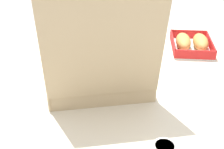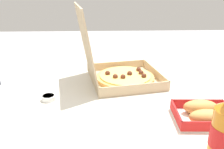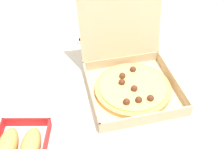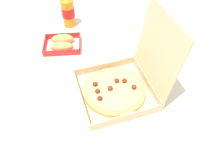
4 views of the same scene
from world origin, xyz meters
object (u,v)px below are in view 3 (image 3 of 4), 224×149
at_px(pizza_box_open, 131,76).
at_px(paper_menu, 203,37).
at_px(bread_side_box, 19,147).
at_px(chair, 118,33).
at_px(dipping_sauce_cup, 84,41).

distance_m(pizza_box_open, paper_menu, 0.49).
bearing_deg(bread_side_box, paper_menu, 38.99).
bearing_deg(bread_side_box, chair, 71.13).
bearing_deg(dipping_sauce_cup, chair, 68.76).
relative_size(pizza_box_open, paper_menu, 1.97).
height_order(chair, paper_menu, chair).
height_order(pizza_box_open, paper_menu, pizza_box_open).
xyz_separation_m(bread_side_box, dipping_sauce_cup, (0.17, 0.55, -0.01)).
bearing_deg(bread_side_box, pizza_box_open, 37.52).
distance_m(bread_side_box, paper_menu, 0.92).
bearing_deg(pizza_box_open, chair, 89.16).
bearing_deg(paper_menu, pizza_box_open, -166.49).
distance_m(chair, dipping_sauce_cup, 0.58).
xyz_separation_m(pizza_box_open, dipping_sauce_cup, (-0.18, 0.29, -0.04)).
xyz_separation_m(chair, paper_menu, (0.36, -0.46, 0.26)).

